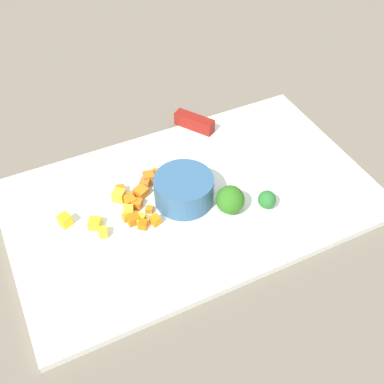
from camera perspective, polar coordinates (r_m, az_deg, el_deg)
The scene contains 24 objects.
ground_plane at distance 0.74m, azimuth 0.00°, elevation -1.18°, with size 4.00×4.00×0.00m, color #706557.
cutting_board at distance 0.74m, azimuth 0.00°, elevation -0.87°, with size 0.55×0.33×0.01m, color white.
prep_bowl at distance 0.71m, azimuth -0.89°, elevation 0.17°, with size 0.09×0.09×0.04m, color #335B85.
chef_knife at distance 0.83m, azimuth 4.01°, elevation 6.77°, with size 0.20×0.29×0.02m.
carrot_dice_0 at distance 0.75m, azimuth -5.15°, elevation 1.67°, with size 0.02×0.02×0.02m, color orange.
carrot_dice_1 at distance 0.69m, azimuth -4.36°, elevation -3.36°, with size 0.01×0.01×0.01m, color orange.
carrot_dice_2 at distance 0.71m, azimuth -5.17°, elevation -1.92°, with size 0.01×0.01×0.01m, color orange.
carrot_dice_3 at distance 0.69m, azimuth -5.86°, elevation -3.86°, with size 0.01×0.01×0.01m, color orange.
carrot_dice_4 at distance 0.73m, azimuth -6.05°, elevation 0.00°, with size 0.02×0.02×0.01m, color orange.
carrot_dice_5 at distance 0.74m, azimuth -5.61°, elevation 0.97°, with size 0.02×0.01×0.01m, color orange.
carrot_dice_6 at distance 0.74m, azimuth -8.49°, elevation 0.19°, with size 0.01×0.01×0.01m, color orange.
carrot_dice_7 at distance 0.72m, azimuth -6.52°, elevation -1.39°, with size 0.01×0.01×0.01m, color orange.
carrot_dice_8 at distance 0.76m, azimuth -4.19°, elevation 2.17°, with size 0.01×0.01×0.01m, color orange.
carrot_dice_9 at distance 0.70m, azimuth -7.86°, elevation -2.89°, with size 0.01×0.01×0.01m, color orange.
carrot_dice_10 at distance 0.70m, azimuth -7.00°, elevation -3.27°, with size 0.02×0.01×0.01m, color orange.
carrot_dice_11 at distance 0.72m, azimuth -7.37°, elevation -1.04°, with size 0.02×0.02×0.01m, color orange.
pepper_dice_0 at distance 0.70m, azimuth -11.45°, elevation -3.67°, with size 0.02×0.02×0.01m, color yellow.
pepper_dice_1 at distance 0.71m, azimuth -14.83°, elevation -3.26°, with size 0.02×0.02×0.02m, color yellow.
pepper_dice_2 at distance 0.70m, azimuth -6.25°, elevation -3.21°, with size 0.01×0.02×0.01m, color yellow.
pepper_dice_3 at distance 0.69m, azimuth -10.48°, elevation -4.72°, with size 0.01×0.01×0.01m, color yellow.
pepper_dice_4 at distance 0.71m, azimuth -7.53°, elevation -2.31°, with size 0.02×0.01×0.01m, color yellow.
pepper_dice_5 at distance 0.73m, azimuth -8.67°, elevation -0.42°, with size 0.02×0.02×0.02m, color yellow.
broccoli_floret_0 at distance 0.72m, azimuth 8.88°, elevation -0.90°, with size 0.03×0.03×0.03m.
broccoli_floret_1 at distance 0.70m, azimuth 4.55°, elevation -0.94°, with size 0.04×0.04×0.04m.
Camera 1 is at (-0.22, -0.45, 0.54)m, focal length 44.96 mm.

